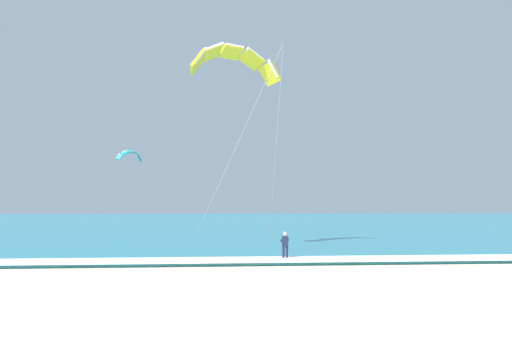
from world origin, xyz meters
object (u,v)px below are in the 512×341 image
(kitesurfer, at_px, (285,245))
(surfboard, at_px, (285,261))
(kite_distant, at_px, (130,155))
(kite_primary, at_px, (234,60))

(kitesurfer, bearing_deg, surfboard, -90.84)
(kitesurfer, relative_size, kite_distant, 0.53)
(surfboard, relative_size, kitesurfer, 0.83)
(kitesurfer, bearing_deg, kite_primary, 115.18)
(kite_primary, relative_size, kite_distant, 4.22)
(kite_distant, bearing_deg, surfboard, -66.19)
(kitesurfer, xyz_separation_m, kite_primary, (-2.80, 5.96, 12.57))
(kite_primary, bearing_deg, surfboard, -64.89)
(kite_primary, height_order, kite_distant, kite_primary)
(surfboard, xyz_separation_m, kitesurfer, (0.00, 0.02, 0.91))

